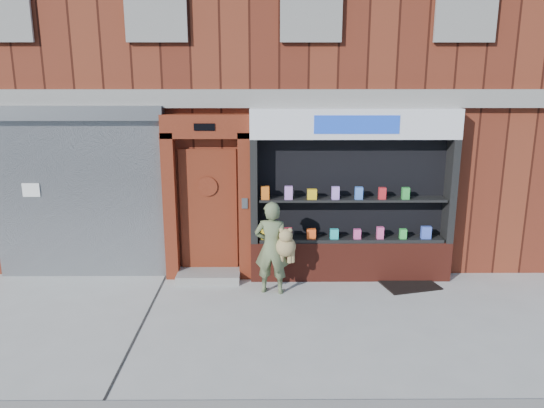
{
  "coord_description": "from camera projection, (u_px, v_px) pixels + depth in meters",
  "views": [
    {
      "loc": [
        0.32,
        -7.07,
        3.62
      ],
      "look_at": [
        0.36,
        1.0,
        1.57
      ],
      "focal_mm": 35.0,
      "sensor_mm": 36.0,
      "label": 1
    }
  ],
  "objects": [
    {
      "name": "woman",
      "position": [
        274.0,
        247.0,
        8.69
      ],
      "size": [
        0.71,
        0.46,
        1.56
      ],
      "color": "#5D6A46",
      "rests_on": "ground"
    },
    {
      "name": "red_door_bay",
      "position": [
        208.0,
        198.0,
        9.18
      ],
      "size": [
        1.52,
        0.58,
        2.9
      ],
      "color": "#5B1E0F",
      "rests_on": "ground"
    },
    {
      "name": "doormat",
      "position": [
        409.0,
        285.0,
        9.15
      ],
      "size": [
        1.05,
        0.85,
        0.02
      ],
      "primitive_type": "cube",
      "rotation": [
        0.0,
        0.0,
        0.26
      ],
      "color": "black",
      "rests_on": "ground"
    },
    {
      "name": "pharmacy_bay",
      "position": [
        351.0,
        203.0,
        9.17
      ],
      "size": [
        3.5,
        0.41,
        3.0
      ],
      "color": "maroon",
      "rests_on": "ground"
    },
    {
      "name": "shutter_bay",
      "position": [
        78.0,
        183.0,
        9.17
      ],
      "size": [
        3.1,
        0.3,
        3.04
      ],
      "color": "gray",
      "rests_on": "ground"
    },
    {
      "name": "building",
      "position": [
        255.0,
        53.0,
        12.57
      ],
      "size": [
        12.0,
        8.16,
        8.0
      ],
      "color": "#582014",
      "rests_on": "ground"
    },
    {
      "name": "ground",
      "position": [
        248.0,
        325.0,
        7.74
      ],
      "size": [
        80.0,
        80.0,
        0.0
      ],
      "primitive_type": "plane",
      "color": "#9E9E99",
      "rests_on": "ground"
    }
  ]
}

